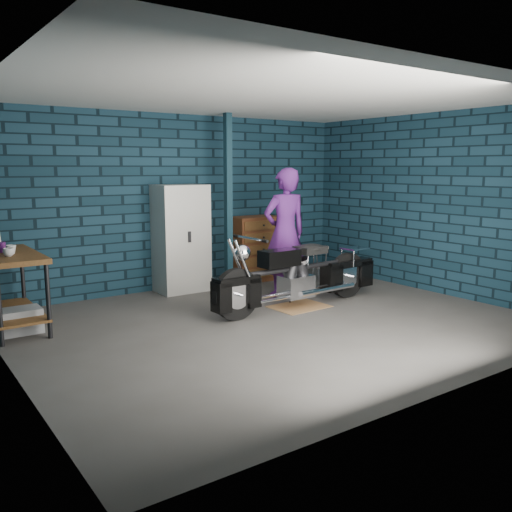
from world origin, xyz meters
The scene contains 14 objects.
ground centered at (0.00, 0.00, 0.00)m, with size 6.00×6.00×0.00m, color #464442.
room_walls centered at (0.00, 0.55, 1.90)m, with size 6.02×5.01×2.71m.
support_post centered at (0.55, 1.95, 1.35)m, with size 0.10×0.10×2.70m, color #112A36.
workbench centered at (-2.68, 1.59, 0.46)m, with size 0.60×1.40×0.91m, color brown.
drip_mat centered at (0.73, 0.43, 0.00)m, with size 0.76×0.57×0.01m, color olive.
motorcycle centered at (0.73, 0.43, 0.52)m, with size 2.35×0.64×1.03m, color black, non-canonical shape.
person centered at (0.98, 1.08, 0.94)m, with size 0.69×0.45×1.89m, color #521D6E.
storage_bin centered at (-2.66, 1.37, 0.14)m, with size 0.46×0.33×0.29m, color gray.
locker centered at (-0.13, 2.23, 0.82)m, with size 0.76×0.54×1.63m, color beige.
tool_chest centered at (1.26, 2.23, 0.54)m, with size 0.81×0.45×1.08m, color brown.
shop_stool centered at (2.14, 1.62, 0.29)m, with size 0.32×0.32×0.58m, color #BEAB90, non-canonical shape.
cup_a centered at (-2.74, 1.33, 0.96)m, with size 0.12×0.12×0.09m, color #BEAB90.
cup_b centered at (-2.68, 1.49, 0.96)m, with size 0.11×0.11×0.11m, color #BEAB90.
mug_purple centered at (-2.74, 1.69, 0.97)m, with size 0.09×0.09×0.12m, color #591A68.
Camera 1 is at (-3.90, -5.14, 1.90)m, focal length 38.00 mm.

